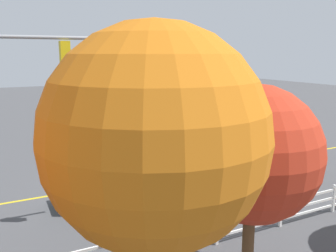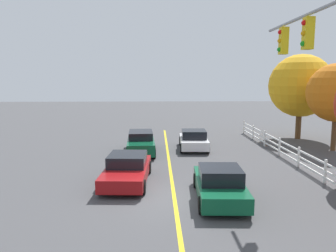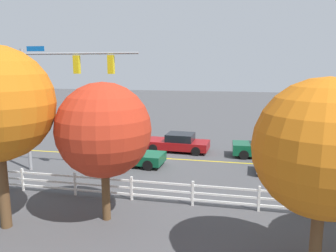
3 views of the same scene
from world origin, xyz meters
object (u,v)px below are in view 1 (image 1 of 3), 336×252
Objects in this scene: tree_1 at (155,138)px; tree_3 at (252,154)px; car_0 at (128,158)px; car_3 at (224,145)px; car_1 at (278,158)px; car_2 at (110,187)px.

tree_1 is 1.24× the size of tree_3.
tree_3 is (0.89, 11.39, 3.11)m from car_0.
car_0 is 1.00× the size of car_3.
car_3 is at bearing -179.95° from car_0.
car_1 is 0.91× the size of car_2.
tree_3 is (7.22, 11.06, 3.05)m from car_3.
car_1 is at bearing 2.70° from car_2.
car_2 is at bearing 19.43° from car_3.
car_2 is (9.75, -0.03, 0.00)m from car_1.
car_0 is at bearing 153.76° from car_1.
car_2 reaches higher than car_1.
tree_3 is (8.23, 7.41, 3.09)m from car_1.
car_1 is 9.75m from car_2.
car_3 is (-8.74, -3.61, 0.05)m from car_2.
tree_3 reaches higher than car_2.
car_2 is at bearing -78.46° from tree_3.
car_0 is 1.08× the size of car_2.
car_0 is at bearing 61.49° from car_2.
car_1 is 15.37m from tree_1.
car_0 is 0.84× the size of tree_3.
car_2 is at bearing 61.66° from car_0.
car_2 is 0.78× the size of tree_3.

